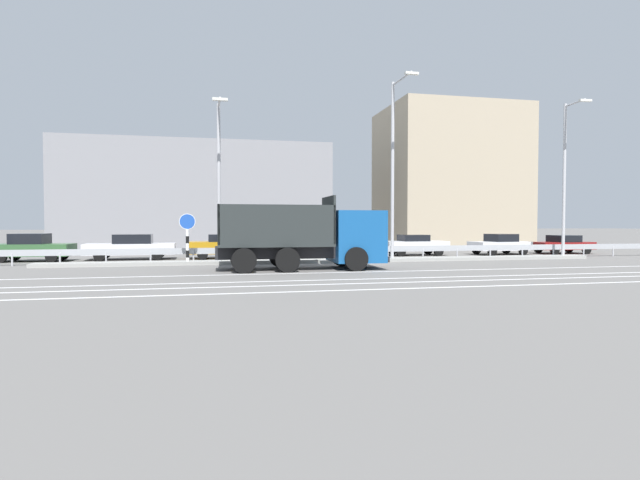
{
  "coord_description": "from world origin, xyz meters",
  "views": [
    {
      "loc": [
        -6.46,
        -23.28,
        2.05
      ],
      "look_at": [
        -1.35,
        0.52,
        1.25
      ],
      "focal_mm": 28.0,
      "sensor_mm": 36.0,
      "label": 1
    }
  ],
  "objects_px": {
    "parked_car_2": "(131,247)",
    "parked_car_5": "(415,245)",
    "parked_car_6": "(500,244)",
    "dump_truck": "(323,240)",
    "parked_car_4": "(337,245)",
    "parked_car_7": "(563,244)",
    "street_lamp_1": "(219,175)",
    "median_road_sign": "(187,237)",
    "parked_car_3": "(227,246)",
    "street_lamp_2": "(394,162)",
    "street_lamp_3": "(566,173)",
    "parked_car_1": "(32,248)"
  },
  "relations": [
    {
      "from": "street_lamp_2",
      "to": "parked_car_2",
      "type": "distance_m",
      "value": 15.49
    },
    {
      "from": "parked_car_4",
      "to": "parked_car_5",
      "type": "bearing_deg",
      "value": -91.56
    },
    {
      "from": "parked_car_1",
      "to": "street_lamp_2",
      "type": "bearing_deg",
      "value": 81.64
    },
    {
      "from": "median_road_sign",
      "to": "parked_car_5",
      "type": "relative_size",
      "value": 0.62
    },
    {
      "from": "parked_car_6",
      "to": "parked_car_7",
      "type": "relative_size",
      "value": 1.0
    },
    {
      "from": "parked_car_3",
      "to": "parked_car_7",
      "type": "xyz_separation_m",
      "value": [
        22.54,
        0.01,
        -0.09
      ]
    },
    {
      "from": "parked_car_1",
      "to": "parked_car_3",
      "type": "xyz_separation_m",
      "value": [
        10.4,
        0.2,
        -0.01
      ]
    },
    {
      "from": "dump_truck",
      "to": "parked_car_4",
      "type": "height_order",
      "value": "dump_truck"
    },
    {
      "from": "parked_car_3",
      "to": "parked_car_5",
      "type": "bearing_deg",
      "value": 91.57
    },
    {
      "from": "street_lamp_2",
      "to": "parked_car_6",
      "type": "relative_size",
      "value": 2.44
    },
    {
      "from": "street_lamp_3",
      "to": "parked_car_5",
      "type": "relative_size",
      "value": 2.22
    },
    {
      "from": "median_road_sign",
      "to": "street_lamp_3",
      "type": "bearing_deg",
      "value": 0.05
    },
    {
      "from": "parked_car_2",
      "to": "median_road_sign",
      "type": "bearing_deg",
      "value": -144.35
    },
    {
      "from": "dump_truck",
      "to": "parked_car_7",
      "type": "xyz_separation_m",
      "value": [
        18.49,
        7.8,
        -0.66
      ]
    },
    {
      "from": "street_lamp_2",
      "to": "parked_car_6",
      "type": "height_order",
      "value": "street_lamp_2"
    },
    {
      "from": "street_lamp_3",
      "to": "parked_car_4",
      "type": "height_order",
      "value": "street_lamp_3"
    },
    {
      "from": "parked_car_5",
      "to": "parked_car_7",
      "type": "distance_m",
      "value": 10.64
    },
    {
      "from": "street_lamp_2",
      "to": "parked_car_7",
      "type": "relative_size",
      "value": 2.45
    },
    {
      "from": "parked_car_6",
      "to": "parked_car_4",
      "type": "bearing_deg",
      "value": 83.93
    },
    {
      "from": "dump_truck",
      "to": "parked_car_3",
      "type": "xyz_separation_m",
      "value": [
        -4.05,
        7.79,
        -0.58
      ]
    },
    {
      "from": "street_lamp_3",
      "to": "parked_car_2",
      "type": "relative_size",
      "value": 1.84
    },
    {
      "from": "median_road_sign",
      "to": "parked_car_4",
      "type": "distance_m",
      "value": 9.78
    },
    {
      "from": "parked_car_2",
      "to": "parked_car_3",
      "type": "height_order",
      "value": "parked_car_2"
    },
    {
      "from": "street_lamp_2",
      "to": "parked_car_1",
      "type": "relative_size",
      "value": 2.33
    },
    {
      "from": "street_lamp_1",
      "to": "parked_car_2",
      "type": "bearing_deg",
      "value": 136.51
    },
    {
      "from": "street_lamp_2",
      "to": "parked_car_1",
      "type": "xyz_separation_m",
      "value": [
        -19.07,
        4.23,
        -4.6
      ]
    },
    {
      "from": "parked_car_1",
      "to": "parked_car_6",
      "type": "xyz_separation_m",
      "value": [
        28.12,
        0.09,
        -0.06
      ]
    },
    {
      "from": "parked_car_6",
      "to": "street_lamp_2",
      "type": "bearing_deg",
      "value": 110.71
    },
    {
      "from": "street_lamp_2",
      "to": "parked_car_7",
      "type": "height_order",
      "value": "street_lamp_2"
    },
    {
      "from": "parked_car_4",
      "to": "parked_car_7",
      "type": "xyz_separation_m",
      "value": [
        15.84,
        -0.12,
        -0.1
      ]
    },
    {
      "from": "parked_car_6",
      "to": "dump_truck",
      "type": "bearing_deg",
      "value": 114.51
    },
    {
      "from": "dump_truck",
      "to": "street_lamp_3",
      "type": "height_order",
      "value": "street_lamp_3"
    },
    {
      "from": "parked_car_2",
      "to": "parked_car_5",
      "type": "xyz_separation_m",
      "value": [
        17.29,
        0.2,
        -0.04
      ]
    },
    {
      "from": "street_lamp_2",
      "to": "parked_car_2",
      "type": "relative_size",
      "value": 1.95
    },
    {
      "from": "dump_truck",
      "to": "parked_car_7",
      "type": "relative_size",
      "value": 1.92
    },
    {
      "from": "dump_truck",
      "to": "parked_car_6",
      "type": "bearing_deg",
      "value": 119.73
    },
    {
      "from": "parked_car_1",
      "to": "parked_car_5",
      "type": "distance_m",
      "value": 22.31
    },
    {
      "from": "street_lamp_2",
      "to": "parked_car_4",
      "type": "bearing_deg",
      "value": 113.32
    },
    {
      "from": "street_lamp_2",
      "to": "parked_car_6",
      "type": "distance_m",
      "value": 11.06
    },
    {
      "from": "parked_car_2",
      "to": "parked_car_6",
      "type": "distance_m",
      "value": 23.1
    },
    {
      "from": "parked_car_4",
      "to": "parked_car_6",
      "type": "xyz_separation_m",
      "value": [
        11.02,
        -0.24,
        -0.06
      ]
    },
    {
      "from": "parked_car_7",
      "to": "street_lamp_1",
      "type": "bearing_deg",
      "value": 101.04
    },
    {
      "from": "parked_car_3",
      "to": "parked_car_2",
      "type": "bearing_deg",
      "value": -91.8
    },
    {
      "from": "street_lamp_3",
      "to": "parked_car_2",
      "type": "xyz_separation_m",
      "value": [
        -24.82,
        4.28,
        -4.26
      ]
    },
    {
      "from": "parked_car_2",
      "to": "parked_car_6",
      "type": "xyz_separation_m",
      "value": [
        23.1,
        -0.26,
        -0.03
      ]
    },
    {
      "from": "street_lamp_3",
      "to": "parked_car_6",
      "type": "distance_m",
      "value": 6.13
    },
    {
      "from": "median_road_sign",
      "to": "parked_car_4",
      "type": "relative_size",
      "value": 0.53
    },
    {
      "from": "street_lamp_2",
      "to": "parked_car_3",
      "type": "xyz_separation_m",
      "value": [
        -8.67,
        4.43,
        -4.62
      ]
    },
    {
      "from": "street_lamp_1",
      "to": "parked_car_4",
      "type": "distance_m",
      "value": 9.33
    },
    {
      "from": "parked_car_2",
      "to": "parked_car_6",
      "type": "height_order",
      "value": "parked_car_2"
    }
  ]
}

